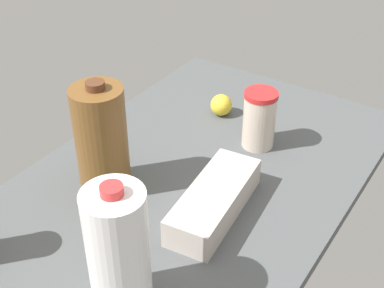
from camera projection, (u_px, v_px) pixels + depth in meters
The scene contains 7 objects.
countertop at pixel (192, 181), 137.92cm from camera, with size 120.00×76.00×3.00cm, color #4E5253.
egg_carton at pixel (214, 201), 123.60cm from camera, with size 30.62×11.08×7.15cm, color #BEB4AA.
tumbler_cup at pixel (259, 119), 144.18cm from camera, with size 9.08×9.08×16.56cm.
milk_jug at pixel (118, 252), 96.61cm from camera, with size 11.59×11.59×28.84cm.
chocolate_milk_jug at pixel (101, 140), 125.96cm from camera, with size 12.53×12.53×29.30cm.
lemon_beside_bowl at pixel (221, 105), 160.42cm from camera, with size 6.50×6.50×6.50cm, color yellow.
lime_far_back at pixel (109, 215), 121.11cm from camera, with size 5.26×5.26×5.26cm, color #60AC2F.
Camera 1 is at (-90.55, -59.46, 87.39)cm, focal length 50.00 mm.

